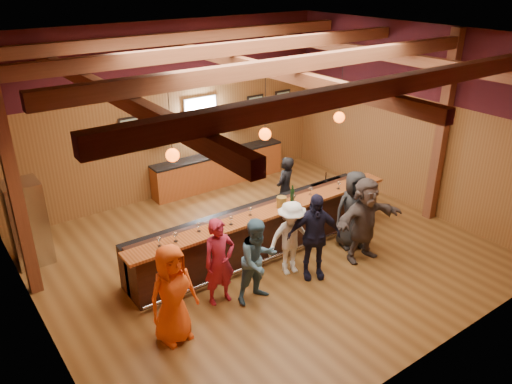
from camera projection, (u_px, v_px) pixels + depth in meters
room at (263, 108)px, 9.52m from camera, size 9.04×9.00×4.52m
bar_counter at (261, 229)px, 10.72m from camera, size 6.30×1.07×1.11m
back_bar_cabinet at (219, 169)px, 14.00m from camera, size 4.00×0.52×0.95m
window at (200, 115)px, 13.29m from camera, size 0.95×0.09×0.95m
framed_pictures at (228, 108)px, 13.73m from camera, size 5.35×0.05×0.45m
wine_shelves at (202, 131)px, 13.43m from camera, size 3.00×0.18×0.30m
pendant_lights at (265, 134)px, 9.69m from camera, size 4.24×0.24×1.37m
stainless_fridge at (28, 223)px, 10.17m from camera, size 0.70×0.70×1.80m
customer_orange at (172, 294)px, 8.02m from camera, size 0.91×0.65×1.76m
customer_redvest at (219, 262)px, 8.95m from camera, size 0.64×0.44×1.68m
customer_denim at (258, 261)px, 9.01m from camera, size 0.81×0.63×1.66m
customer_white at (291, 238)px, 9.84m from camera, size 1.11×0.77×1.57m
customer_navy at (314, 236)px, 9.67m from camera, size 1.14×0.89×1.80m
customer_brown at (364, 220)px, 10.27m from camera, size 1.74×0.69×1.83m
customer_dark at (354, 210)px, 10.76m from camera, size 1.01×0.84×1.77m
bartender at (285, 190)px, 11.86m from camera, size 0.71×0.59×1.65m
ice_bucket at (282, 202)px, 10.33m from camera, size 0.21×0.21×0.23m
bottle_a at (292, 195)px, 10.58m from camera, size 0.08×0.08×0.36m
bottle_b at (293, 196)px, 10.57m from camera, size 0.07×0.07×0.34m
glass_a at (159, 239)px, 8.87m from camera, size 0.09×0.09×0.20m
glass_b at (175, 235)px, 9.02m from camera, size 0.09×0.09×0.20m
glass_c at (199, 225)px, 9.37m from camera, size 0.08×0.08×0.19m
glass_d at (231, 218)px, 9.61m from camera, size 0.09×0.09×0.19m
glass_e at (250, 209)px, 9.98m from camera, size 0.08×0.08×0.19m
glass_f at (294, 196)px, 10.53m from camera, size 0.09×0.09×0.19m
glass_g at (310, 189)px, 10.87m from camera, size 0.08×0.08×0.18m
glass_h at (339, 183)px, 11.15m from camera, size 0.08×0.08×0.19m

